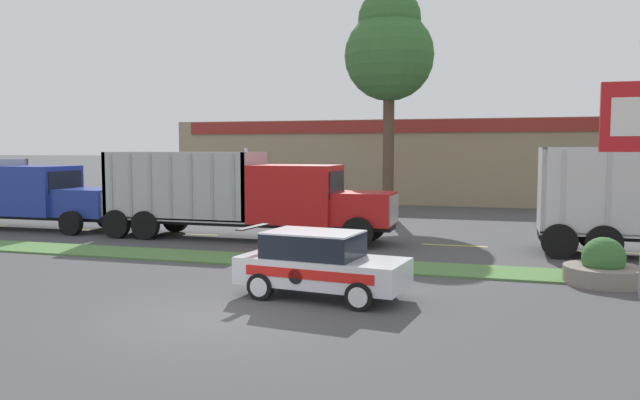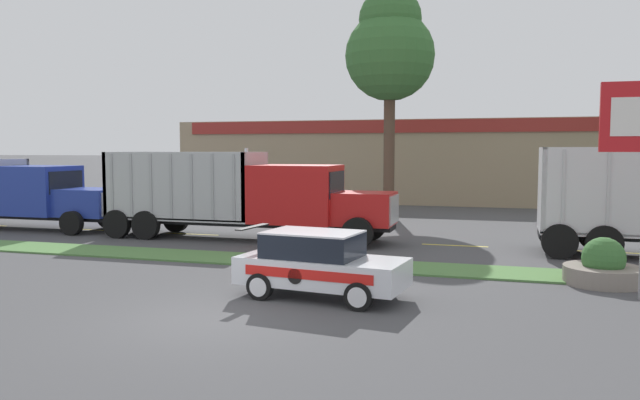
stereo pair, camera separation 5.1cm
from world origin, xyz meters
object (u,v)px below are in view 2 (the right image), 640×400
dump_truck_trail (16,196)px  rally_car (319,263)px  stone_planter (603,268)px  dump_truck_mid (268,199)px

dump_truck_trail → rally_car: bearing=-27.2°
rally_car → stone_planter: 7.65m
rally_car → stone_planter: (6.76, 3.54, -0.40)m
stone_planter → dump_truck_trail: bearing=167.8°
rally_car → stone_planter: rally_car is taller
dump_truck_mid → rally_car: dump_truck_mid is taller
dump_truck_mid → dump_truck_trail: bearing=178.8°
dump_truck_mid → stone_planter: dump_truck_mid is taller
dump_truck_mid → dump_truck_trail: size_ratio=0.96×
dump_truck_mid → stone_planter: bearing=-23.1°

